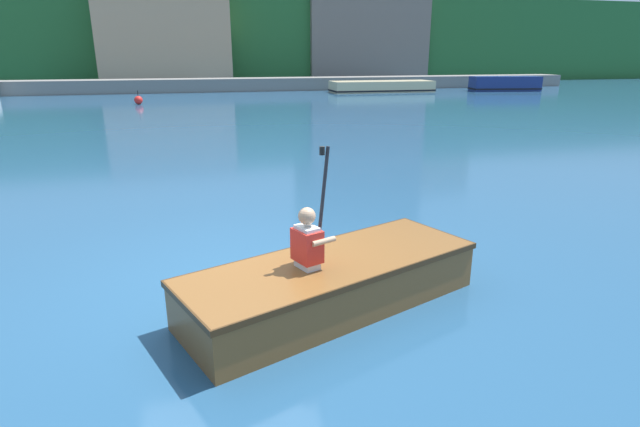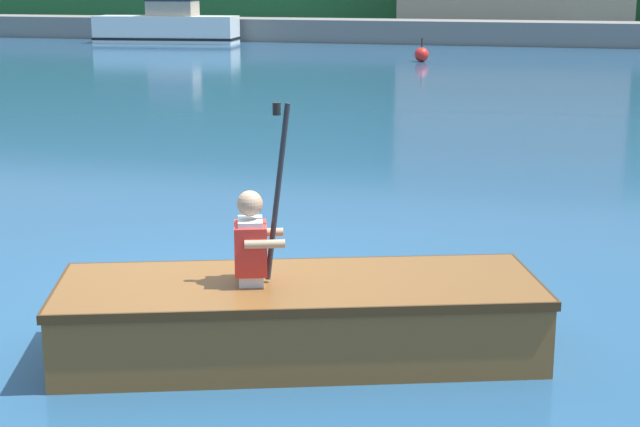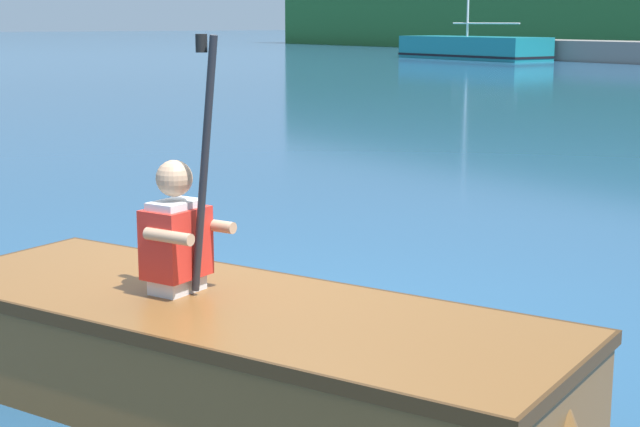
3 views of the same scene
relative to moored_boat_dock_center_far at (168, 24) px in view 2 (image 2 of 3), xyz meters
The scene contains 6 objects.
ground_plane 32.65m from the moored_boat_dock_center_far, 64.63° to the right, with size 300.00×300.00×0.00m, color navy.
marina_dock 14.26m from the moored_boat_dock_center_far, 11.29° to the left, with size 60.98×2.40×0.90m.
moored_boat_dock_center_far is the anchor object (origin of this frame).
rowboat_foreground 33.94m from the moored_boat_dock_center_far, 63.63° to the right, with size 3.39×2.18×0.52m.
person_paddler 33.90m from the moored_boat_dock_center_far, 64.22° to the right, with size 0.42×0.42×1.19m.
channel_buoy 13.00m from the moored_boat_dock_center_far, 28.71° to the right, with size 0.44×0.44×0.72m.
Camera 2 is at (2.92, -6.85, 2.47)m, focal length 55.00 mm.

